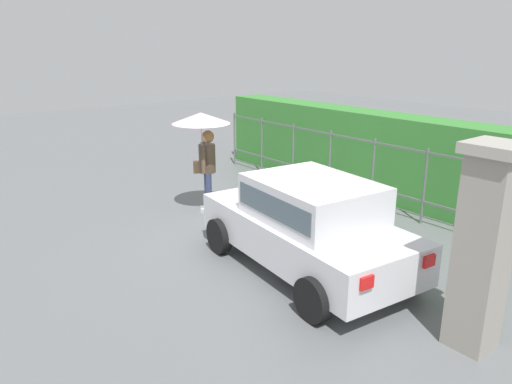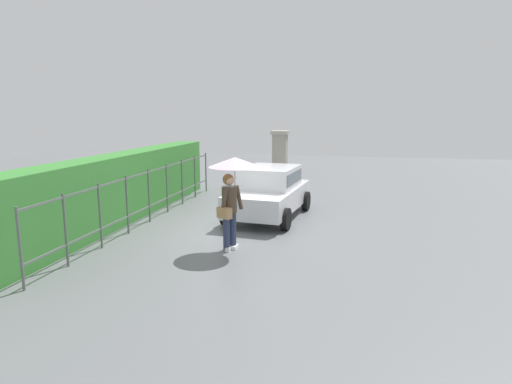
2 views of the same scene
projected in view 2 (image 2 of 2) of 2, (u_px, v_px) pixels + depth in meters
ground_plane at (238, 229)px, 11.71m from camera, size 40.00×40.00×0.00m
car at (270, 190)px, 12.89m from camera, size 3.88×2.19×1.48m
pedestrian at (233, 178)px, 9.66m from camera, size 1.16×1.16×2.09m
gate_pillar at (280, 165)px, 15.35m from camera, size 0.60×0.60×2.42m
fence_section at (149, 193)px, 12.29m from camera, size 9.97×0.05×1.50m
hedge_row at (120, 188)px, 12.45m from camera, size 10.92×0.90×1.90m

